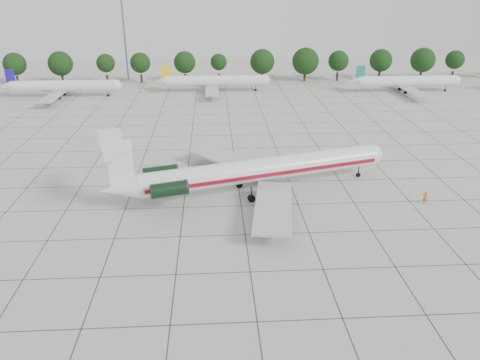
{
  "coord_description": "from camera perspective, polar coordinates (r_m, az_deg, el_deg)",
  "views": [
    {
      "loc": [
        -3.65,
        -58.23,
        29.16
      ],
      "look_at": [
        -0.1,
        1.02,
        3.5
      ],
      "focal_mm": 35.0,
      "sensor_mm": 36.0,
      "label": 1
    }
  ],
  "objects": [
    {
      "name": "main_airliner",
      "position": [
        67.5,
        1.13,
        1.11
      ],
      "size": [
        42.57,
        32.69,
        10.15
      ],
      "rotation": [
        0.0,
        0.0,
        0.28
      ],
      "color": "silver",
      "rests_on": "ground"
    },
    {
      "name": "bg_airliner_b",
      "position": [
        134.38,
        -20.73,
        10.64
      ],
      "size": [
        28.24,
        27.2,
        7.4
      ],
      "color": "silver",
      "rests_on": "ground"
    },
    {
      "name": "bg_airliner_d",
      "position": [
        139.88,
        19.63,
        11.24
      ],
      "size": [
        28.24,
        27.2,
        7.4
      ],
      "color": "silver",
      "rests_on": "ground"
    },
    {
      "name": "ground_crew",
      "position": [
        70.46,
        21.63,
        -2.0
      ],
      "size": [
        0.71,
        0.49,
        1.85
      ],
      "primitive_type": "imported",
      "rotation": [
        0.0,
        0.0,
        3.06
      ],
      "color": "#D25F0C",
      "rests_on": "ground"
    },
    {
      "name": "bg_airliner_c",
      "position": [
        132.75,
        -3.08,
        11.94
      ],
      "size": [
        28.24,
        27.2,
        7.4
      ],
      "color": "silver",
      "rests_on": "ground"
    },
    {
      "name": "ground",
      "position": [
        65.23,
        0.14,
        -3.17
      ],
      "size": [
        260.0,
        260.0,
        0.0
      ],
      "primitive_type": "plane",
      "color": "#B8B8B0",
      "rests_on": "ground"
    },
    {
      "name": "floodlight_mast",
      "position": [
        153.25,
        -13.95,
        17.17
      ],
      "size": [
        1.6,
        1.6,
        25.45
      ],
      "color": "slate",
      "rests_on": "ground"
    },
    {
      "name": "tree_line",
      "position": [
        145.32,
        -6.76,
        14.05
      ],
      "size": [
        249.86,
        8.44,
        10.22
      ],
      "color": "#332114",
      "rests_on": "ground"
    },
    {
      "name": "apron_joints",
      "position": [
        78.91,
        -0.54,
        1.7
      ],
      "size": [
        170.0,
        170.0,
        0.02
      ],
      "primitive_type": "cube",
      "color": "#383838",
      "rests_on": "ground"
    }
  ]
}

